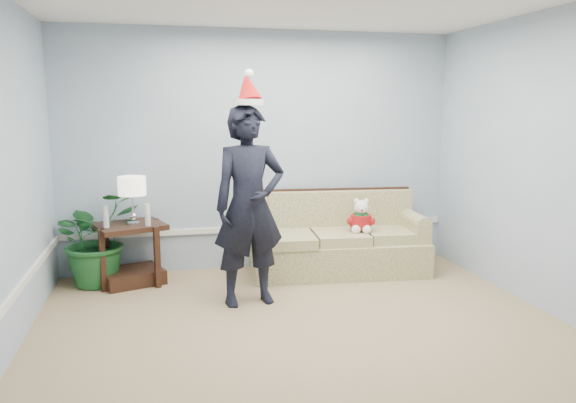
% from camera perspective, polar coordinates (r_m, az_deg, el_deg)
% --- Properties ---
extents(room_shell, '(4.54, 5.04, 2.74)m').
position_cam_1_polar(room_shell, '(4.01, 3.59, 2.50)').
color(room_shell, '#9D8165').
rests_on(room_shell, ground).
extents(wainscot_trim, '(4.49, 4.99, 0.06)m').
position_cam_1_polar(wainscot_trim, '(5.18, -13.02, -6.28)').
color(wainscot_trim, white).
rests_on(wainscot_trim, room_shell).
extents(sofa, '(2.00, 0.99, 0.91)m').
position_cam_1_polar(sofa, '(6.39, 4.99, -4.24)').
color(sofa, brown).
rests_on(sofa, room_shell).
extents(side_table, '(0.81, 0.75, 0.64)m').
position_cam_1_polar(side_table, '(6.17, -15.62, -5.77)').
color(side_table, '#381F14').
rests_on(side_table, room_shell).
extents(table_lamp, '(0.28, 0.28, 0.50)m').
position_cam_1_polar(table_lamp, '(5.97, -15.57, 1.33)').
color(table_lamp, silver).
rests_on(table_lamp, side_table).
extents(candle_pair, '(0.46, 0.06, 0.23)m').
position_cam_1_polar(candle_pair, '(5.92, -16.04, -1.48)').
color(candle_pair, silver).
rests_on(candle_pair, side_table).
extents(houseplant, '(1.18, 1.16, 1.00)m').
position_cam_1_polar(houseplant, '(6.19, -18.89, -3.51)').
color(houseplant, '#1A5726').
rests_on(houseplant, room_shell).
extents(man, '(0.74, 0.55, 1.87)m').
position_cam_1_polar(man, '(5.22, -3.94, -0.47)').
color(man, black).
rests_on(man, room_shell).
extents(santa_hat, '(0.35, 0.38, 0.32)m').
position_cam_1_polar(santa_hat, '(5.16, -4.11, 11.26)').
color(santa_hat, white).
rests_on(santa_hat, man).
extents(teddy_bear, '(0.29, 0.29, 0.38)m').
position_cam_1_polar(teddy_bear, '(6.27, 7.44, -1.84)').
color(teddy_bear, white).
rests_on(teddy_bear, sofa).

